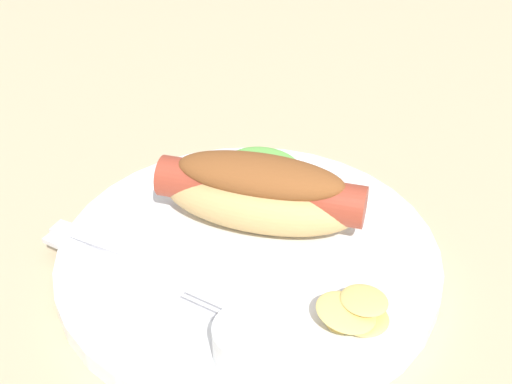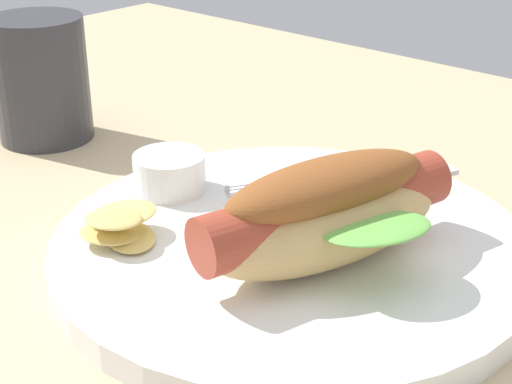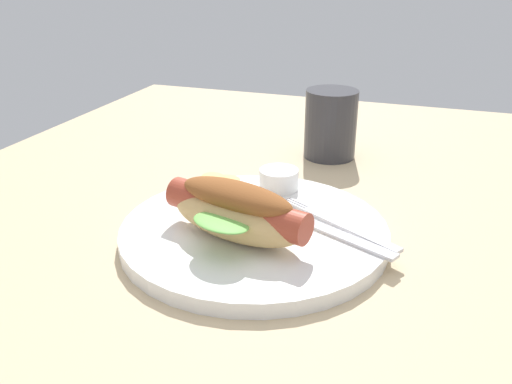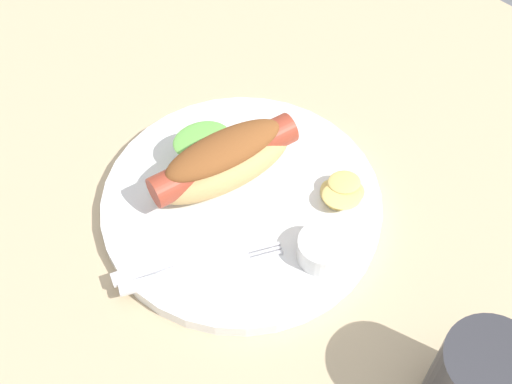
{
  "view_description": "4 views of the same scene",
  "coord_description": "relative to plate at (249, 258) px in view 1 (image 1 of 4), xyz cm",
  "views": [
    {
      "loc": [
        36.11,
        -0.68,
        34.96
      ],
      "look_at": [
        -3.44,
        -1.16,
        6.23
      ],
      "focal_mm": 48.36,
      "sensor_mm": 36.0,
      "label": 1
    },
    {
      "loc": [
        -27.97,
        29.85,
        23.63
      ],
      "look_at": [
        -0.58,
        -0.8,
        4.19
      ],
      "focal_mm": 54.79,
      "sensor_mm": 36.0,
      "label": 2
    },
    {
      "loc": [
        -50.54,
        -18.53,
        27.88
      ],
      "look_at": [
        -2.42,
        -1.84,
        5.39
      ],
      "focal_mm": 37.93,
      "sensor_mm": 36.0,
      "label": 3
    },
    {
      "loc": [
        26.47,
        -30.96,
        59.24
      ],
      "look_at": [
        -0.91,
        -1.35,
        4.08
      ],
      "focal_mm": 49.58,
      "sensor_mm": 36.0,
      "label": 4
    }
  ],
  "objects": [
    {
      "name": "plate",
      "position": [
        0.0,
        0.0,
        0.0
      ],
      "size": [
        28.27,
        28.27,
        1.6
      ],
      "primitive_type": "cylinder",
      "color": "white",
      "rests_on": "ground_plane"
    },
    {
      "name": "knife",
      "position": [
        0.47,
        -8.86,
        0.98
      ],
      "size": [
        6.92,
        12.72,
        0.36
      ],
      "primitive_type": "cube",
      "rotation": [
        0.0,
        0.0,
        1.13
      ],
      "color": "silver",
      "rests_on": "plate"
    },
    {
      "name": "ground_plane",
      "position": [
        2.57,
        1.69,
        -1.7
      ],
      "size": [
        120.0,
        90.0,
        1.8
      ],
      "primitive_type": "cube",
      "color": "tan"
    },
    {
      "name": "fork",
      "position": [
        2.67,
        -8.67,
        1.0
      ],
      "size": [
        8.92,
        14.11,
        0.4
      ],
      "rotation": [
        0.0,
        0.0,
        1.04
      ],
      "color": "silver",
      "rests_on": "plate"
    },
    {
      "name": "hot_dog",
      "position": [
        -3.15,
        0.81,
        3.78
      ],
      "size": [
        11.3,
        16.1,
        5.93
      ],
      "rotation": [
        0.0,
        0.0,
        1.31
      ],
      "color": "tan",
      "rests_on": "plate"
    },
    {
      "name": "chips_pile",
      "position": [
        7.16,
        6.98,
        1.77
      ],
      "size": [
        6.01,
        6.21,
        2.08
      ],
      "color": "#E2C56B",
      "rests_on": "plate"
    },
    {
      "name": "sauce_ramekin",
      "position": [
        10.09,
        0.37,
        2.05
      ],
      "size": [
        4.76,
        4.76,
        2.51
      ],
      "primitive_type": "cylinder",
      "color": "white",
      "rests_on": "plate"
    }
  ]
}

